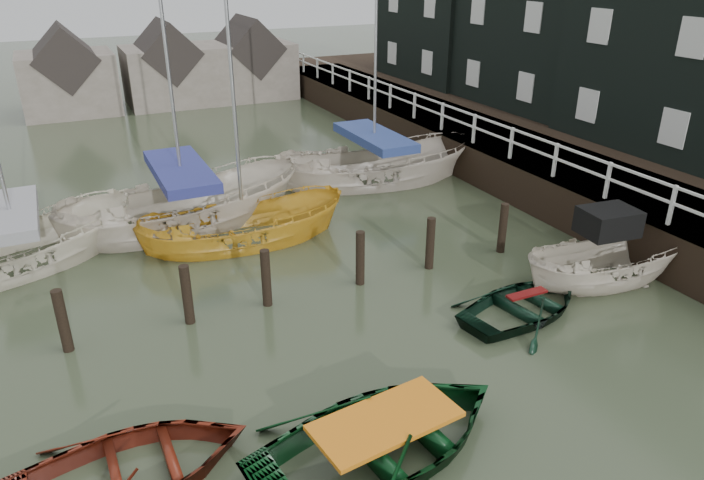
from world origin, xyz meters
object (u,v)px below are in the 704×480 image
sailboat_a (23,264)px  sailboat_c (245,240)px  motorboat (604,277)px  sailboat_b (187,222)px  sailboat_d (374,180)px  rowboat_dkgreen (524,313)px  rowboat_green (385,454)px

sailboat_a → sailboat_c: bearing=-119.6°
motorboat → sailboat_a: 14.98m
sailboat_a → sailboat_c: sailboat_a is taller
sailboat_b → sailboat_c: (1.23, -1.92, -0.04)m
sailboat_d → rowboat_dkgreen: bearing=-175.4°
sailboat_b → rowboat_green: bearing=178.7°
rowboat_dkgreen → sailboat_d: (1.09, 9.61, 0.06)m
motorboat → sailboat_d: size_ratio=0.38×
sailboat_b → sailboat_c: 2.28m
sailboat_b → rowboat_dkgreen: bearing=-151.5°
sailboat_a → sailboat_b: 4.58m
sailboat_b → sailboat_d: bearing=-87.0°
rowboat_green → sailboat_d: size_ratio=0.36×
rowboat_green → sailboat_c: (0.36, 9.15, 0.02)m
sailboat_b → sailboat_c: size_ratio=1.13×
motorboat → sailboat_a: sailboat_a is taller
motorboat → rowboat_green: bearing=117.0°
sailboat_a → sailboat_b: (4.48, 0.97, -0.00)m
sailboat_b → sailboat_d: size_ratio=0.96×
sailboat_a → sailboat_d: (11.41, 2.05, -0.00)m
sailboat_c → sailboat_d: size_ratio=0.85×
motorboat → sailboat_d: sailboat_d is taller
sailboat_d → sailboat_b: bearing=109.9°
rowboat_green → sailboat_c: size_ratio=0.43×
motorboat → sailboat_b: sailboat_b is taller
sailboat_a → sailboat_b: size_ratio=0.95×
sailboat_a → sailboat_d: size_ratio=0.91×
rowboat_green → sailboat_a: size_ratio=0.40×
sailboat_c → sailboat_a: bearing=85.7°
rowboat_green → sailboat_a: bearing=21.0°
rowboat_dkgreen → sailboat_b: sailboat_b is taller
rowboat_dkgreen → sailboat_a: 12.79m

